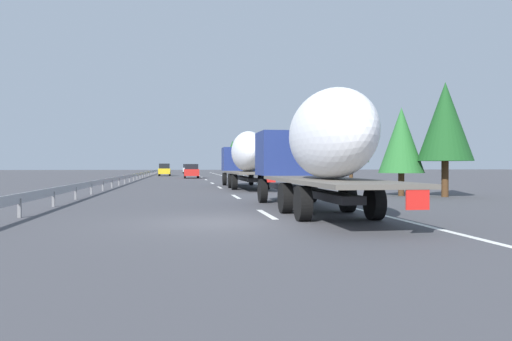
% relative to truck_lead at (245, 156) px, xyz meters
% --- Properties ---
extents(ground_plane, '(260.00, 260.00, 0.00)m').
position_rel_truck_lead_xyz_m(ground_plane, '(18.85, 3.60, -2.31)').
color(ground_plane, '#424247').
extents(lane_stripe_0, '(3.20, 0.20, 0.01)m').
position_rel_truck_lead_xyz_m(lane_stripe_0, '(-19.15, 1.80, -2.31)').
color(lane_stripe_0, white).
rests_on(lane_stripe_0, ground_plane).
extents(lane_stripe_1, '(3.20, 0.20, 0.01)m').
position_rel_truck_lead_xyz_m(lane_stripe_1, '(-9.91, 1.80, -2.31)').
color(lane_stripe_1, white).
rests_on(lane_stripe_1, ground_plane).
extents(lane_stripe_2, '(3.20, 0.20, 0.01)m').
position_rel_truck_lead_xyz_m(lane_stripe_2, '(0.83, 1.80, -2.31)').
color(lane_stripe_2, white).
rests_on(lane_stripe_2, ground_plane).
extents(lane_stripe_3, '(3.20, 0.20, 0.01)m').
position_rel_truck_lead_xyz_m(lane_stripe_3, '(9.65, 1.80, -2.31)').
color(lane_stripe_3, white).
rests_on(lane_stripe_3, ground_plane).
extents(lane_stripe_4, '(3.20, 0.20, 0.01)m').
position_rel_truck_lead_xyz_m(lane_stripe_4, '(20.76, 1.80, -2.31)').
color(lane_stripe_4, white).
rests_on(lane_stripe_4, ground_plane).
extents(lane_stripe_5, '(3.20, 0.20, 0.01)m').
position_rel_truck_lead_xyz_m(lane_stripe_5, '(32.71, 1.80, -2.31)').
color(lane_stripe_5, white).
rests_on(lane_stripe_5, ground_plane).
extents(lane_stripe_6, '(3.20, 0.20, 0.01)m').
position_rel_truck_lead_xyz_m(lane_stripe_6, '(42.23, 1.80, -2.31)').
color(lane_stripe_6, white).
rests_on(lane_stripe_6, ground_plane).
extents(lane_stripe_7, '(3.20, 0.20, 0.01)m').
position_rel_truck_lead_xyz_m(lane_stripe_7, '(49.58, 1.80, -2.31)').
color(lane_stripe_7, white).
rests_on(lane_stripe_7, ground_plane).
extents(lane_stripe_8, '(3.20, 0.20, 0.01)m').
position_rel_truck_lead_xyz_m(lane_stripe_8, '(45.65, 1.80, -2.31)').
color(lane_stripe_8, white).
rests_on(lane_stripe_8, ground_plane).
extents(edge_line_right, '(110.00, 0.20, 0.01)m').
position_rel_truck_lead_xyz_m(edge_line_right, '(23.85, -1.90, -2.31)').
color(edge_line_right, white).
rests_on(edge_line_right, ground_plane).
extents(truck_lead, '(13.90, 2.55, 4.02)m').
position_rel_truck_lead_xyz_m(truck_lead, '(0.00, 0.00, 0.00)').
color(truck_lead, navy).
rests_on(truck_lead, ground_plane).
extents(truck_trailing, '(13.12, 2.55, 4.02)m').
position_rel_truck_lead_xyz_m(truck_trailing, '(-18.86, -0.00, -0.01)').
color(truck_trailing, navy).
rests_on(truck_trailing, ground_plane).
extents(car_silver_hatch, '(4.59, 1.74, 1.91)m').
position_rel_truck_lead_xyz_m(car_silver_hatch, '(65.61, 3.44, -1.35)').
color(car_silver_hatch, '#ADB2B7').
rests_on(car_silver_hatch, ground_plane).
extents(car_yellow_coupe, '(4.17, 1.81, 1.92)m').
position_rel_truck_lead_xyz_m(car_yellow_coupe, '(41.80, 7.17, -1.35)').
color(car_yellow_coupe, gold).
rests_on(car_yellow_coupe, ground_plane).
extents(car_red_compact, '(4.20, 1.89, 1.81)m').
position_rel_truck_lead_xyz_m(car_red_compact, '(27.54, 3.32, -1.39)').
color(car_red_compact, red).
rests_on(car_red_compact, ground_plane).
extents(road_sign, '(0.10, 0.90, 3.16)m').
position_rel_truck_lead_xyz_m(road_sign, '(24.99, -3.10, -0.12)').
color(road_sign, gray).
rests_on(road_sign, ground_plane).
extents(tree_0, '(2.41, 2.41, 4.73)m').
position_rel_truck_lead_xyz_m(tree_0, '(-10.53, -7.05, 0.66)').
color(tree_0, '#472D19').
rests_on(tree_0, ground_plane).
extents(tree_1, '(3.03, 3.03, 7.86)m').
position_rel_truck_lead_xyz_m(tree_1, '(4.88, -9.79, 2.56)').
color(tree_1, '#472D19').
rests_on(tree_1, ground_plane).
extents(tree_2, '(3.86, 3.86, 6.91)m').
position_rel_truck_lead_xyz_m(tree_2, '(67.96, -6.20, 2.10)').
color(tree_2, '#472D19').
rests_on(tree_2, ground_plane).
extents(tree_3, '(2.99, 2.99, 6.90)m').
position_rel_truck_lead_xyz_m(tree_3, '(45.55, -6.40, 2.11)').
color(tree_3, '#472D19').
rests_on(tree_3, ground_plane).
extents(tree_4, '(2.81, 2.81, 5.94)m').
position_rel_truck_lead_xyz_m(tree_4, '(-11.70, -8.90, 1.57)').
color(tree_4, '#472D19').
rests_on(tree_4, ground_plane).
extents(tree_5, '(2.54, 2.54, 7.52)m').
position_rel_truck_lead_xyz_m(tree_5, '(51.54, -9.70, 2.30)').
color(tree_5, '#472D19').
rests_on(tree_5, ground_plane).
extents(guardrail_median, '(94.00, 0.10, 0.76)m').
position_rel_truck_lead_xyz_m(guardrail_median, '(21.85, 9.60, -1.73)').
color(guardrail_median, '#9EA0A5').
rests_on(guardrail_median, ground_plane).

